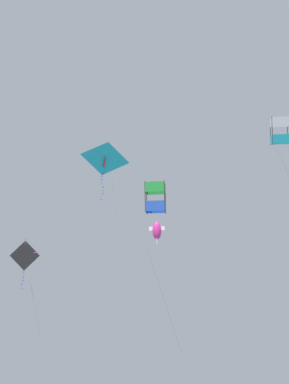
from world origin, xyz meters
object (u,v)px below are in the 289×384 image
kite_diamond_near_right (25,256)px  kite_box_near_left (280,131)px  kite_box_upper_right (155,197)px  kite_fish_far_centre (157,231)px  kite_delta_low_drifter (105,159)px

kite_diamond_near_right → kite_box_near_left: size_ratio=1.12×
kite_diamond_near_right → kite_box_upper_right: 9.82m
kite_fish_far_centre → kite_box_upper_right: bearing=100.3°
kite_box_near_left → kite_box_upper_right: size_ratio=2.60×
kite_fish_far_centre → kite_box_upper_right: kite_box_upper_right is taller
kite_fish_far_centre → kite_diamond_near_right: bearing=162.4°
kite_box_upper_right → kite_delta_low_drifter: bearing=122.0°
kite_fish_far_centre → kite_delta_low_drifter: (-6.61, -6.63, 8.85)m
kite_diamond_near_right → kite_box_near_left: 20.13m
kite_box_near_left → kite_fish_far_centre: bearing=-154.3°
kite_fish_far_centre → kite_box_near_left: size_ratio=1.37×
kite_diamond_near_right → kite_box_upper_right: kite_box_upper_right is taller
kite_fish_far_centre → kite_box_near_left: (-6.26, 7.29, 8.72)m
kite_fish_far_centre → kite_box_upper_right: (-0.88, -0.39, 2.61)m
kite_diamond_near_right → kite_fish_far_centre: size_ratio=0.82×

